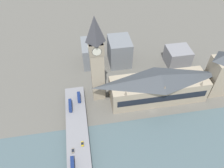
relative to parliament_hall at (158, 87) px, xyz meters
name	(u,v)px	position (x,y,z in m)	size (l,w,h in m)	color
ground_plane	(153,112)	(-15.24, 8.00, -14.04)	(600.00, 600.00, 0.00)	#605E56
river_water	(165,143)	(-46.28, 8.00, -13.89)	(50.07, 360.00, 0.30)	#4C6066
parliament_hall	(158,87)	(0.00, 0.00, 0.00)	(24.95, 84.49, 28.26)	tan
clock_tower	(97,60)	(11.29, 51.61, 28.26)	(11.93, 11.93, 80.16)	tan
victoria_tower	(220,73)	(0.06, -55.23, 8.25)	(17.97, 17.97, 48.58)	tan
road_bridge	(79,154)	(-46.28, 73.46, -9.68)	(132.13, 16.95, 5.42)	slate
double_decker_bus_lead	(70,105)	(-3.21, 77.45, -5.86)	(11.73, 2.54, 5.00)	navy
double_decker_bus_mid	(79,97)	(4.93, 69.74, -6.07)	(10.07, 2.63, 4.64)	navy
double_decker_bus_rear	(72,165)	(-55.31, 77.77, -6.04)	(11.40, 2.46, 4.64)	navy
car_northbound_lead	(82,144)	(-39.54, 70.15, -7.88)	(3.88, 1.91, 1.48)	gold
car_northbound_tail	(73,151)	(-43.86, 77.23, -7.93)	(4.05, 1.87, 1.40)	slate
city_block_west	(89,53)	(60.65, 55.33, -2.18)	(29.24, 14.28, 23.71)	slate
city_block_center	(178,56)	(44.22, -36.18, -5.13)	(21.62, 23.79, 17.83)	gray
city_block_east	(119,51)	(55.74, 23.97, 0.04)	(26.70, 22.16, 28.15)	slate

